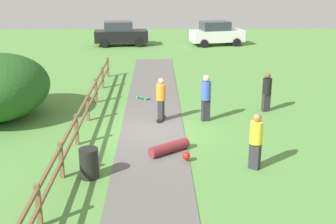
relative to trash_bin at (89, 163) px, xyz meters
name	(u,v)px	position (x,y,z in m)	size (l,w,h in m)	color
ground_plane	(152,131)	(1.80, 3.86, -0.45)	(60.00, 60.00, 0.00)	#568E42
asphalt_path	(152,131)	(1.80, 3.86, -0.44)	(2.40, 28.00, 0.02)	#605E5B
wooden_fence	(82,115)	(-0.80, 3.86, 0.22)	(0.12, 18.12, 1.10)	brown
trash_bin	(89,163)	(0.00, 0.00, 0.00)	(0.56, 0.56, 0.90)	black
skater_riding	(161,97)	(2.14, 5.03, 0.54)	(0.47, 0.82, 1.74)	black
skater_fallen	(171,148)	(2.42, 1.67, -0.25)	(1.40, 1.41, 0.36)	maroon
skateboard_loose	(142,97)	(1.28, 8.20, -0.36)	(0.73, 0.68, 0.08)	#338C4C
bystander_black	(267,90)	(6.65, 6.19, 0.48)	(0.48, 0.48, 1.68)	#2D2D33
bystander_blue	(206,95)	(3.93, 5.00, 0.61)	(0.47, 0.47, 1.89)	#2D2D33
bystander_yellow	(256,139)	(4.94, 0.48, 0.53)	(0.53, 0.53, 1.77)	#2D2D33
parked_car_white	(217,33)	(6.79, 23.64, 0.51)	(4.46, 2.63, 1.92)	silver
parked_car_black	(120,34)	(-0.91, 23.64, 0.51)	(4.35, 2.33, 1.92)	black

